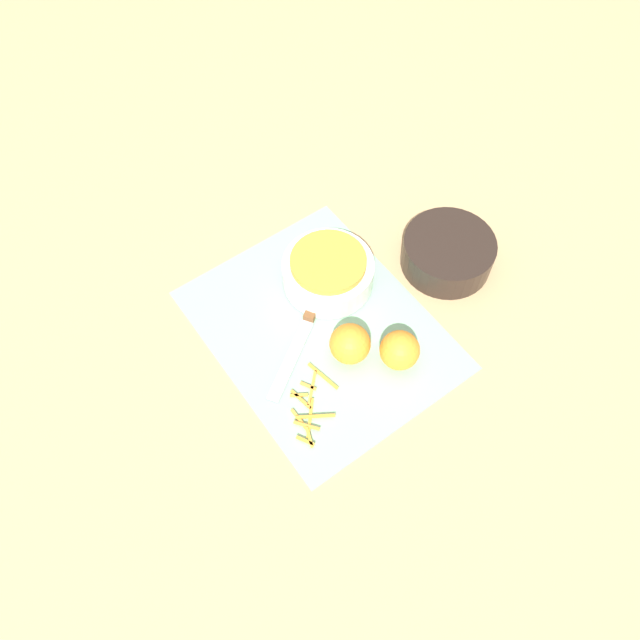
{
  "coord_description": "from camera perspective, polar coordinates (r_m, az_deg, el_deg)",
  "views": [
    {
      "loc": [
        0.47,
        -0.34,
        1.0
      ],
      "look_at": [
        0.0,
        0.0,
        0.04
      ],
      "focal_mm": 35.0,
      "sensor_mm": 36.0,
      "label": 1
    }
  ],
  "objects": [
    {
      "name": "bowl_speckled",
      "position": [
        1.18,
        0.74,
        4.51
      ],
      "size": [
        0.17,
        0.17,
        0.07
      ],
      "color": "silver",
      "rests_on": "cutting_board"
    },
    {
      "name": "ground_plane",
      "position": [
        1.15,
        0.0,
        -0.92
      ],
      "size": [
        4.0,
        4.0,
        0.0
      ],
      "primitive_type": "plane",
      "color": "tan"
    },
    {
      "name": "orange_right",
      "position": [
        1.09,
        2.76,
        -2.19
      ],
      "size": [
        0.07,
        0.07,
        0.07
      ],
      "color": "orange",
      "rests_on": "cutting_board"
    },
    {
      "name": "orange_left",
      "position": [
        1.1,
        7.29,
        -2.76
      ],
      "size": [
        0.07,
        0.07,
        0.07
      ],
      "color": "orange",
      "rests_on": "cutting_board"
    },
    {
      "name": "peel_pile",
      "position": [
        1.08,
        -0.95,
        -7.95
      ],
      "size": [
        0.13,
        0.11,
        0.01
      ],
      "color": "orange",
      "rests_on": "cutting_board"
    },
    {
      "name": "knife",
      "position": [
        1.16,
        -0.94,
        0.34
      ],
      "size": [
        0.16,
        0.23,
        0.02
      ],
      "rotation": [
        0.0,
        0.0,
        -0.99
      ],
      "color": "brown",
      "rests_on": "cutting_board"
    },
    {
      "name": "bowl_dark",
      "position": [
        1.24,
        11.6,
        6.04
      ],
      "size": [
        0.18,
        0.18,
        0.06
      ],
      "color": "black",
      "rests_on": "ground_plane"
    },
    {
      "name": "cutting_board",
      "position": [
        1.15,
        0.0,
        -0.85
      ],
      "size": [
        0.47,
        0.37,
        0.01
      ],
      "color": "#84B793",
      "rests_on": "ground_plane"
    }
  ]
}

